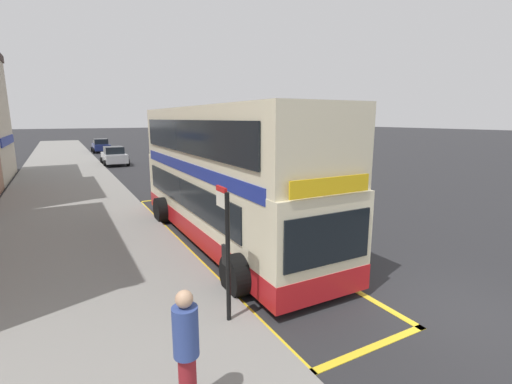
{
  "coord_description": "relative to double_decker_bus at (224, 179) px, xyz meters",
  "views": [
    {
      "loc": [
        -7.15,
        -3.86,
        4.05
      ],
      "look_at": [
        -1.69,
        6.16,
        1.71
      ],
      "focal_mm": 25.23,
      "sensor_mm": 36.0,
      "label": 1
    }
  ],
  "objects": [
    {
      "name": "pedestrian_waiting_near_sign",
      "position": [
        -3.49,
        -6.76,
        -0.95
      ],
      "size": [
        0.34,
        0.34,
        1.78
      ],
      "color": "maroon",
      "rests_on": "pavement_near"
    },
    {
      "name": "double_decker_bus",
      "position": [
        0.0,
        0.0,
        0.0
      ],
      "size": [
        3.24,
        10.81,
        4.4
      ],
      "color": "beige",
      "rests_on": "ground"
    },
    {
      "name": "pavement_near",
      "position": [
        -4.54,
        24.99,
        -1.99
      ],
      "size": [
        6.0,
        76.0,
        0.14
      ],
      "primitive_type": "cube",
      "color": "gray",
      "rests_on": "ground"
    },
    {
      "name": "bus_stop_sign",
      "position": [
        -2.07,
        -4.85,
        -0.37
      ],
      "size": [
        0.09,
        0.51,
        2.64
      ],
      "color": "black",
      "rests_on": "pavement_near"
    },
    {
      "name": "ground_plane",
      "position": [
        2.46,
        24.99,
        -2.06
      ],
      "size": [
        260.0,
        260.0,
        0.0
      ],
      "primitive_type": "plane",
      "color": "#28282B"
    },
    {
      "name": "parked_car_silver_kerbside",
      "position": [
        7.33,
        12.08,
        -1.26
      ],
      "size": [
        2.09,
        4.2,
        1.62
      ],
      "rotation": [
        0.0,
        0.0,
        0.0
      ],
      "color": "#B2B5BA",
      "rests_on": "ground"
    },
    {
      "name": "bus_bay_markings",
      "position": [
        -0.13,
        0.13,
        -2.06
      ],
      "size": [
        2.83,
        14.02,
        0.01
      ],
      "color": "yellow",
      "rests_on": "ground"
    },
    {
      "name": "parked_car_silver_ahead",
      "position": [
        -0.53,
        22.96,
        -1.26
      ],
      "size": [
        2.09,
        4.2,
        1.62
      ],
      "rotation": [
        0.0,
        0.0,
        -0.02
      ],
      "color": "#B2B5BA",
      "rests_on": "ground"
    },
    {
      "name": "parked_car_navy_behind",
      "position": [
        -0.27,
        36.58,
        -1.26
      ],
      "size": [
        2.09,
        4.2,
        1.62
      ],
      "rotation": [
        0.0,
        0.0,
        3.17
      ],
      "color": "navy",
      "rests_on": "ground"
    }
  ]
}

